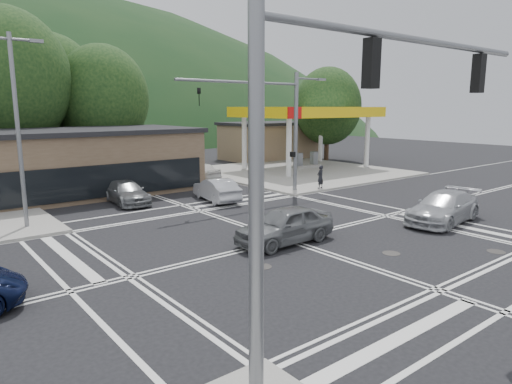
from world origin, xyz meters
TOP-DOWN VIEW (x-y plane):
  - ground at (0.00, 0.00)m, footprint 120.00×120.00m
  - sidewalk_ne at (15.00, 15.00)m, footprint 16.00×16.00m
  - gas_station_canopy at (16.99, 15.99)m, footprint 12.32×8.34m
  - convenience_store at (20.00, 25.00)m, footprint 10.00×6.00m
  - commercial_row at (-8.00, 17.00)m, footprint 24.00×8.00m
  - tree_n_b at (-6.00, 24.00)m, footprint 9.00×9.00m
  - tree_n_c at (1.00, 24.00)m, footprint 7.60×7.60m
  - tree_n_e at (-2.00, 28.00)m, footprint 8.40×8.40m
  - tree_ne at (24.00, 20.00)m, footprint 7.20×7.20m
  - streetlight_nw at (-8.44, 9.00)m, footprint 2.50×0.25m
  - signal_mast_ne at (6.95, 8.20)m, footprint 11.65×0.30m
  - signal_mast_sw at (-6.39, -8.20)m, footprint 9.14×0.28m
  - car_grey_center at (-0.37, -0.30)m, footprint 4.63×1.91m
  - car_silver_east at (8.29, -2.60)m, footprint 5.51×2.79m
  - car_queue_a at (2.30, 9.00)m, footprint 2.19×4.48m
  - car_queue_b at (5.50, 16.60)m, footprint 2.39×4.57m
  - car_northbound at (-2.35, 11.81)m, footprint 2.16×4.68m
  - pedestrian at (9.95, 7.50)m, footprint 0.63×0.46m

SIDE VIEW (x-z plane):
  - ground at x=0.00m, z-range 0.00..0.00m
  - sidewalk_ne at x=15.00m, z-range 0.00..0.15m
  - car_northbound at x=-2.35m, z-range 0.00..1.32m
  - car_queue_a at x=2.30m, z-range 0.00..1.42m
  - car_queue_b at x=5.50m, z-range 0.00..1.48m
  - car_silver_east at x=8.29m, z-range 0.00..1.53m
  - car_grey_center at x=-0.37m, z-range 0.00..1.57m
  - pedestrian at x=9.95m, z-range 0.15..1.75m
  - convenience_store at x=20.00m, z-range 0.00..3.80m
  - commercial_row at x=-8.00m, z-range 0.00..4.00m
  - gas_station_canopy at x=16.99m, z-range 2.17..7.92m
  - streetlight_nw at x=-8.44m, z-range 0.55..9.55m
  - signal_mast_ne at x=6.95m, z-range 1.07..9.07m
  - signal_mast_sw at x=-6.39m, z-range 1.12..9.12m
  - tree_ne at x=24.00m, z-range 0.85..10.84m
  - tree_n_c at x=1.00m, z-range 1.06..11.93m
  - tree_n_e at x=-2.00m, z-range 1.15..13.13m
  - tree_n_b at x=-6.00m, z-range 1.30..14.28m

